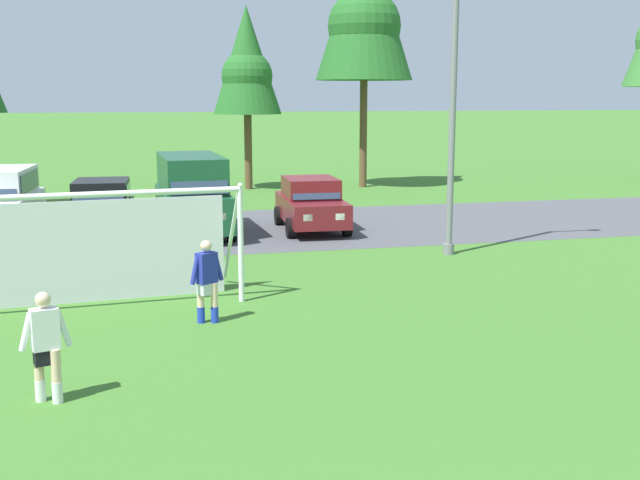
% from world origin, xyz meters
% --- Properties ---
extents(ground_plane, '(400.00, 400.00, 0.00)m').
position_xyz_m(ground_plane, '(0.00, 15.00, 0.00)').
color(ground_plane, '#3D7028').
extents(parking_lot_strip, '(52.00, 8.40, 0.01)m').
position_xyz_m(parking_lot_strip, '(0.00, 23.59, 0.00)').
color(parking_lot_strip, '#4C4C51').
rests_on(parking_lot_strip, ground).
extents(soccer_goal, '(7.55, 2.57, 2.57)m').
position_xyz_m(soccer_goal, '(-4.00, 14.85, 1.29)').
color(soccer_goal, white).
rests_on(soccer_goal, ground).
extents(player_striker_near, '(0.71, 0.40, 1.64)m').
position_xyz_m(player_striker_near, '(-1.15, 12.93, 0.82)').
color(player_striker_near, beige).
rests_on(player_striker_near, ground).
extents(player_defender_far, '(0.75, 0.34, 1.64)m').
position_xyz_m(player_defender_far, '(-3.78, 9.43, 0.82)').
color(player_defender_far, beige).
rests_on(player_defender_far, ground).
extents(parked_car_slot_far_left, '(2.41, 4.73, 2.16)m').
position_xyz_m(parked_car_slot_far_left, '(-6.50, 23.74, 1.11)').
color(parked_car_slot_far_left, silver).
rests_on(parked_car_slot_far_left, ground).
extents(parked_car_slot_left, '(2.23, 4.30, 1.72)m').
position_xyz_m(parked_car_slot_left, '(-3.47, 23.78, 0.88)').
color(parked_car_slot_left, black).
rests_on(parked_car_slot_left, ground).
extents(parked_car_slot_center_left, '(2.36, 4.88, 2.52)m').
position_xyz_m(parked_car_slot_center_left, '(-0.66, 22.97, 1.34)').
color(parked_car_slot_center_left, '#194C2D').
rests_on(parked_car_slot_center_left, ground).
extents(parked_car_slot_center, '(2.17, 4.27, 1.72)m').
position_xyz_m(parked_car_slot_center, '(3.20, 22.88, 0.88)').
color(parked_car_slot_center, maroon).
rests_on(parked_car_slot_center, ground).
extents(tree_center_back, '(3.18, 3.18, 8.47)m').
position_xyz_m(tree_center_back, '(2.88, 34.87, 5.81)').
color(tree_center_back, brown).
rests_on(tree_center_back, ground).
extents(tree_mid_right, '(4.59, 4.59, 12.23)m').
position_xyz_m(tree_mid_right, '(8.40, 34.41, 8.42)').
color(tree_mid_right, brown).
rests_on(tree_mid_right, ground).
extents(street_lamp, '(2.00, 0.32, 8.31)m').
position_xyz_m(street_lamp, '(6.21, 18.11, 4.30)').
color(street_lamp, slate).
rests_on(street_lamp, ground).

